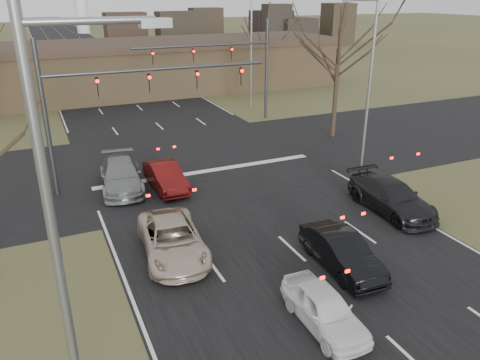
{
  "coord_description": "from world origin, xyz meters",
  "views": [
    {
      "loc": [
        -8.97,
        -11.68,
        10.01
      ],
      "look_at": [
        -0.85,
        6.4,
        2.0
      ],
      "focal_mm": 35.0,
      "sensor_mm": 36.0,
      "label": 1
    }
  ],
  "objects_px": {
    "building": "(141,67)",
    "streetlight_right_far": "(249,45)",
    "streetlight_right_near": "(368,75)",
    "car_red_ahead": "(166,176)",
    "car_silver_suv": "(172,239)",
    "car_white_sedan": "(324,308)",
    "streetlight_left": "(69,263)",
    "mast_arm_near": "(110,94)",
    "mast_arm_far": "(235,59)",
    "car_black_hatch": "(342,252)",
    "car_grey_ahead": "(121,175)",
    "car_charcoal_sedan": "(391,197)"
  },
  "relations": [
    {
      "from": "streetlight_right_far",
      "to": "car_red_ahead",
      "type": "bearing_deg",
      "value": -128.44
    },
    {
      "from": "streetlight_right_near",
      "to": "car_red_ahead",
      "type": "height_order",
      "value": "streetlight_right_near"
    },
    {
      "from": "mast_arm_far",
      "to": "car_red_ahead",
      "type": "xyz_separation_m",
      "value": [
        -9.18,
        -11.52,
        -4.32
      ]
    },
    {
      "from": "streetlight_left",
      "to": "car_white_sedan",
      "type": "bearing_deg",
      "value": 18.24
    },
    {
      "from": "streetlight_left",
      "to": "streetlight_right_far",
      "type": "bearing_deg",
      "value": 59.66
    },
    {
      "from": "mast_arm_near",
      "to": "streetlight_left",
      "type": "xyz_separation_m",
      "value": [
        -3.59,
        -17.0,
        0.51
      ]
    },
    {
      "from": "streetlight_right_near",
      "to": "car_silver_suv",
      "type": "relative_size",
      "value": 1.95
    },
    {
      "from": "car_grey_ahead",
      "to": "car_red_ahead",
      "type": "relative_size",
      "value": 1.23
    },
    {
      "from": "streetlight_right_far",
      "to": "car_silver_suv",
      "type": "distance_m",
      "value": 26.86
    },
    {
      "from": "car_black_hatch",
      "to": "streetlight_right_far",
      "type": "bearing_deg",
      "value": 75.09
    },
    {
      "from": "mast_arm_far",
      "to": "streetlight_right_near",
      "type": "distance_m",
      "value": 13.28
    },
    {
      "from": "car_black_hatch",
      "to": "car_charcoal_sedan",
      "type": "xyz_separation_m",
      "value": [
        5.23,
        3.23,
        0.05
      ]
    },
    {
      "from": "mast_arm_near",
      "to": "streetlight_right_near",
      "type": "bearing_deg",
      "value": -12.05
    },
    {
      "from": "car_silver_suv",
      "to": "car_white_sedan",
      "type": "height_order",
      "value": "car_silver_suv"
    },
    {
      "from": "building",
      "to": "mast_arm_near",
      "type": "bearing_deg",
      "value": -106.13
    },
    {
      "from": "building",
      "to": "mast_arm_near",
      "type": "relative_size",
      "value": 3.5
    },
    {
      "from": "mast_arm_near",
      "to": "streetlight_left",
      "type": "bearing_deg",
      "value": -101.93
    },
    {
      "from": "car_black_hatch",
      "to": "car_charcoal_sedan",
      "type": "height_order",
      "value": "car_charcoal_sedan"
    },
    {
      "from": "car_red_ahead",
      "to": "car_grey_ahead",
      "type": "bearing_deg",
      "value": 153.21
    },
    {
      "from": "mast_arm_far",
      "to": "car_black_hatch",
      "type": "relative_size",
      "value": 2.59
    },
    {
      "from": "car_silver_suv",
      "to": "car_white_sedan",
      "type": "bearing_deg",
      "value": -56.92
    },
    {
      "from": "mast_arm_near",
      "to": "car_white_sedan",
      "type": "bearing_deg",
      "value": -75.61
    },
    {
      "from": "building",
      "to": "streetlight_left",
      "type": "bearing_deg",
      "value": -104.45
    },
    {
      "from": "building",
      "to": "streetlight_right_far",
      "type": "distance_m",
      "value": 13.53
    },
    {
      "from": "mast_arm_far",
      "to": "streetlight_right_far",
      "type": "height_order",
      "value": "streetlight_right_far"
    },
    {
      "from": "car_white_sedan",
      "to": "car_charcoal_sedan",
      "type": "height_order",
      "value": "car_charcoal_sedan"
    },
    {
      "from": "mast_arm_near",
      "to": "car_silver_suv",
      "type": "bearing_deg",
      "value": -86.11
    },
    {
      "from": "streetlight_right_near",
      "to": "car_red_ahead",
      "type": "bearing_deg",
      "value": 172.87
    },
    {
      "from": "streetlight_left",
      "to": "car_red_ahead",
      "type": "height_order",
      "value": "streetlight_left"
    },
    {
      "from": "streetlight_right_far",
      "to": "car_red_ahead",
      "type": "distance_m",
      "value": 20.41
    },
    {
      "from": "car_white_sedan",
      "to": "streetlight_right_near",
      "type": "bearing_deg",
      "value": 49.4
    },
    {
      "from": "streetlight_left",
      "to": "streetlight_right_far",
      "type": "height_order",
      "value": "same"
    },
    {
      "from": "mast_arm_near",
      "to": "car_black_hatch",
      "type": "distance_m",
      "value": 14.23
    },
    {
      "from": "mast_arm_far",
      "to": "streetlight_right_near",
      "type": "xyz_separation_m",
      "value": [
        2.64,
        -13.0,
        0.57
      ]
    },
    {
      "from": "car_black_hatch",
      "to": "mast_arm_near",
      "type": "bearing_deg",
      "value": 120.24
    },
    {
      "from": "car_silver_suv",
      "to": "mast_arm_near",
      "type": "bearing_deg",
      "value": 99.81
    },
    {
      "from": "building",
      "to": "mast_arm_far",
      "type": "relative_size",
      "value": 3.81
    },
    {
      "from": "streetlight_left",
      "to": "streetlight_right_near",
      "type": "relative_size",
      "value": 1.0
    },
    {
      "from": "streetlight_left",
      "to": "car_charcoal_sedan",
      "type": "height_order",
      "value": "streetlight_left"
    },
    {
      "from": "building",
      "to": "car_charcoal_sedan",
      "type": "distance_m",
      "value": 34.11
    },
    {
      "from": "car_white_sedan",
      "to": "car_grey_ahead",
      "type": "distance_m",
      "value": 14.56
    },
    {
      "from": "building",
      "to": "streetlight_left",
      "type": "distance_m",
      "value": 43.47
    },
    {
      "from": "car_silver_suv",
      "to": "car_red_ahead",
      "type": "bearing_deg",
      "value": 82.38
    },
    {
      "from": "building",
      "to": "car_charcoal_sedan",
      "type": "bearing_deg",
      "value": -82.85
    },
    {
      "from": "streetlight_right_near",
      "to": "car_black_hatch",
      "type": "xyz_separation_m",
      "value": [
        -7.81,
        -9.02,
        -4.88
      ]
    },
    {
      "from": "streetlight_left",
      "to": "streetlight_right_near",
      "type": "xyz_separation_m",
      "value": [
        17.64,
        14.0,
        0.0
      ]
    },
    {
      "from": "mast_arm_near",
      "to": "car_black_hatch",
      "type": "height_order",
      "value": "mast_arm_near"
    },
    {
      "from": "car_black_hatch",
      "to": "car_charcoal_sedan",
      "type": "distance_m",
      "value": 6.15
    },
    {
      "from": "streetlight_left",
      "to": "car_red_ahead",
      "type": "xyz_separation_m",
      "value": [
        5.82,
        15.48,
        -4.89
      ]
    },
    {
      "from": "mast_arm_near",
      "to": "car_charcoal_sedan",
      "type": "distance_m",
      "value": 15.08
    }
  ]
}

